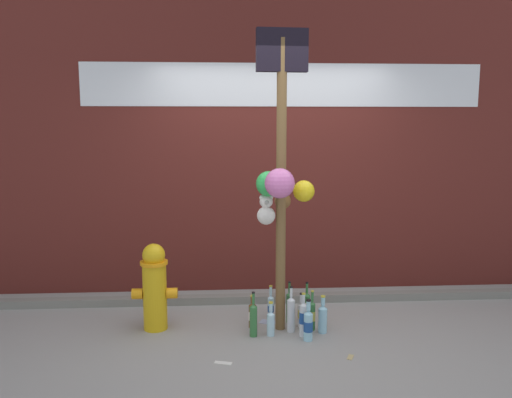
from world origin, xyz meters
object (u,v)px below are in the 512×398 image
object	(u,v)px
bottle_0	(253,319)
bottle_1	(312,315)
bottle_5	(307,305)
bottle_6	(271,322)
bottle_10	(271,306)
bottle_2	(291,313)
memorial_post	(280,168)
bottle_7	(252,314)
bottle_3	(323,318)
bottle_9	(308,324)
bottle_8	(303,318)
bottle_4	(289,306)
fire_hydrant	(155,286)
bottle_11	(301,313)

from	to	relation	value
bottle_0	bottle_1	xyz separation A→B (m)	(0.54, 0.11, -0.01)
bottle_5	bottle_6	distance (m)	0.54
bottle_6	bottle_10	distance (m)	0.44
bottle_1	bottle_2	bearing A→B (deg)	-173.52
bottle_2	bottle_0	bearing A→B (deg)	-166.24
memorial_post	bottle_10	bearing A→B (deg)	98.37
bottle_7	bottle_10	xyz separation A→B (m)	(0.19, 0.25, -0.01)
bottle_3	bottle_5	distance (m)	0.36
bottle_1	bottle_0	bearing A→B (deg)	-168.85
bottle_9	bottle_8	bearing A→B (deg)	105.98
bottle_3	bottle_7	distance (m)	0.64
bottle_5	bottle_7	size ratio (longest dim) A/B	1.17
bottle_2	bottle_4	bearing A→B (deg)	86.86
bottle_3	bottle_10	bearing A→B (deg)	136.70
bottle_8	bottle_9	distance (m)	0.10
fire_hydrant	bottle_10	bearing A→B (deg)	11.64
fire_hydrant	memorial_post	bearing A→B (deg)	-5.34
bottle_2	bottle_4	size ratio (longest dim) A/B	1.06
bottle_5	bottle_7	xyz separation A→B (m)	(-0.53, -0.19, -0.01)
bottle_7	bottle_4	bearing A→B (deg)	15.89
bottle_0	bottle_6	xyz separation A→B (m)	(0.15, 0.01, -0.03)
bottle_0	bottle_3	xyz separation A→B (m)	(0.62, 0.04, -0.02)
bottle_7	bottle_9	size ratio (longest dim) A/B	0.84
bottle_9	bottle_2	bearing A→B (deg)	121.19
bottle_1	bottle_6	world-z (taller)	bottle_1
bottle_1	bottle_2	xyz separation A→B (m)	(-0.20, -0.02, 0.03)
fire_hydrant	bottle_1	size ratio (longest dim) A/B	2.13
bottle_3	bottle_0	bearing A→B (deg)	-176.25
bottle_6	bottle_11	distance (m)	0.35
bottle_1	bottle_10	size ratio (longest dim) A/B	1.18
bottle_2	bottle_11	size ratio (longest dim) A/B	1.31
fire_hydrant	bottle_8	distance (m)	1.36
memorial_post	bottle_7	world-z (taller)	memorial_post
bottle_3	bottle_9	distance (m)	0.22
bottle_5	bottle_10	world-z (taller)	bottle_5
bottle_6	bottle_5	bearing A→B (deg)	45.25
bottle_9	bottle_11	bearing A→B (deg)	92.70
bottle_6	bottle_11	size ratio (longest dim) A/B	0.96
memorial_post	bottle_8	xyz separation A→B (m)	(0.20, -0.14, -1.31)
bottle_5	bottle_9	distance (m)	0.51
bottle_7	bottle_11	world-z (taller)	bottle_11
bottle_5	bottle_9	bearing A→B (deg)	-97.66
bottle_2	memorial_post	bearing A→B (deg)	160.65
memorial_post	bottle_3	bearing A→B (deg)	-11.64
fire_hydrant	bottle_6	bearing A→B (deg)	-11.93
bottle_6	bottle_10	xyz separation A→B (m)	(0.04, 0.44, -0.01)
fire_hydrant	bottle_2	bearing A→B (deg)	-6.55
bottle_2	fire_hydrant	bearing A→B (deg)	173.45
bottle_0	bottle_7	world-z (taller)	bottle_0
fire_hydrant	bottle_7	bearing A→B (deg)	-1.71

